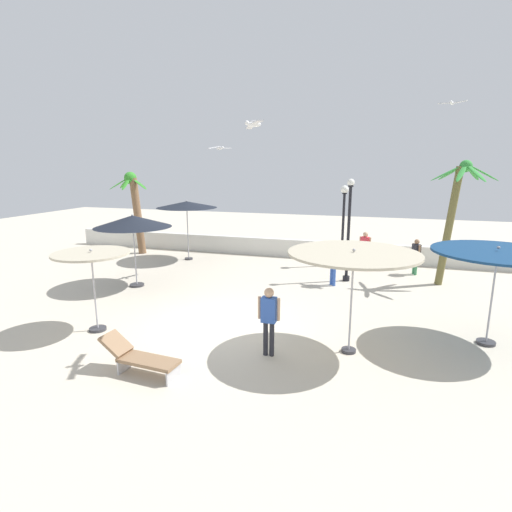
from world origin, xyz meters
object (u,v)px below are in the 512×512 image
object	(u,v)px
patio_umbrella_3	(133,222)
patio_umbrella_4	(498,255)
patio_umbrella_0	(92,259)
guest_0	(416,253)
guest_2	(269,315)
seagull_0	(452,103)
palm_tree_1	(135,204)
seagull_2	(220,148)
lounge_chair_0	(140,357)
guest_3	(365,246)
lamp_post_0	(349,228)
patio_umbrella_2	(187,205)
guest_1	(333,261)
lamp_post_1	(343,217)
patio_umbrella_1	(354,256)
palm_tree_0	(454,208)
seagull_1	(253,124)

from	to	relation	value
patio_umbrella_3	patio_umbrella_4	size ratio (longest dim) A/B	0.92
patio_umbrella_0	guest_0	bearing A→B (deg)	45.01
guest_2	seagull_0	bearing A→B (deg)	61.02
palm_tree_1	guest_0	xyz separation A→B (m)	(14.00, -0.38, -1.72)
patio_umbrella_4	seagull_2	size ratio (longest dim) A/B	2.39
patio_umbrella_0	lounge_chair_0	size ratio (longest dim) A/B	1.25
seagull_2	seagull_0	bearing A→B (deg)	10.55
patio_umbrella_4	guest_3	bearing A→B (deg)	114.75
patio_umbrella_3	seagull_0	xyz separation A→B (m)	(11.32, 4.44, 4.41)
lamp_post_0	guest_3	size ratio (longest dim) A/B	2.45
guest_2	seagull_2	distance (m)	9.15
patio_umbrella_2	guest_0	bearing A→B (deg)	1.38
patio_umbrella_4	guest_0	distance (m)	7.20
patio_umbrella_4	lounge_chair_0	world-z (taller)	patio_umbrella_4
patio_umbrella_2	guest_1	bearing A→B (deg)	-18.01
patio_umbrella_0	guest_0	world-z (taller)	patio_umbrella_0
palm_tree_1	lamp_post_0	bearing A→B (deg)	-11.26
patio_umbrella_4	lamp_post_1	bearing A→B (deg)	120.35
patio_umbrella_1	patio_umbrella_3	bearing A→B (deg)	157.73
guest_2	guest_3	bearing A→B (deg)	79.05
palm_tree_0	lounge_chair_0	world-z (taller)	palm_tree_0
guest_3	palm_tree_0	bearing A→B (deg)	-30.13
lamp_post_0	seagull_0	distance (m)	6.05
guest_2	patio_umbrella_3	bearing A→B (deg)	147.09
patio_umbrella_3	guest_0	bearing A→B (deg)	25.39
palm_tree_0	guest_1	xyz separation A→B (m)	(-4.31, -1.37, -2.05)
patio_umbrella_2	guest_3	size ratio (longest dim) A/B	1.77
lamp_post_0	guest_0	size ratio (longest dim) A/B	2.65
palm_tree_1	lamp_post_0	distance (m)	11.47
guest_2	seagull_0	xyz separation A→B (m)	(4.80, 8.66, 5.88)
guest_1	lounge_chair_0	bearing A→B (deg)	-112.35
patio_umbrella_0	patio_umbrella_4	size ratio (longest dim) A/B	0.76
patio_umbrella_2	lounge_chair_0	size ratio (longest dim) A/B	1.56
seagull_0	seagull_1	size ratio (longest dim) A/B	0.87
seagull_1	palm_tree_0	bearing A→B (deg)	54.48
palm_tree_1	guest_1	xyz separation A→B (m)	(10.78, -3.06, -1.68)
guest_3	seagull_1	world-z (taller)	seagull_1
guest_0	seagull_0	size ratio (longest dim) A/B	1.53
patio_umbrella_3	guest_1	xyz separation A→B (m)	(7.36, 2.34, -1.56)
patio_umbrella_0	patio_umbrella_2	bearing A→B (deg)	99.63
palm_tree_1	lamp_post_1	distance (m)	10.81
patio_umbrella_1	palm_tree_0	world-z (taller)	palm_tree_0
patio_umbrella_2	palm_tree_0	world-z (taller)	palm_tree_0
seagull_1	seagull_2	size ratio (longest dim) A/B	0.89
lamp_post_1	seagull_2	world-z (taller)	seagull_2
lamp_post_1	palm_tree_1	bearing A→B (deg)	-177.95
palm_tree_1	seagull_0	world-z (taller)	seagull_0
patio_umbrella_2	palm_tree_0	size ratio (longest dim) A/B	0.62
lamp_post_0	guest_0	world-z (taller)	lamp_post_0
guest_0	guest_3	xyz separation A→B (m)	(-2.15, 0.57, 0.09)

